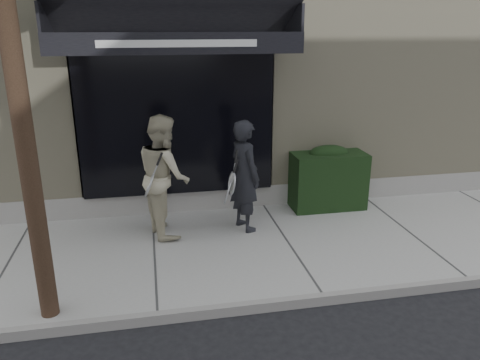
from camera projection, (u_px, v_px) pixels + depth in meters
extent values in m
plane|color=black|center=(287.00, 248.00, 7.18)|extent=(80.00, 80.00, 0.00)
cube|color=#9D9D98|center=(287.00, 244.00, 7.16)|extent=(20.00, 3.00, 0.12)
cube|color=gray|center=(323.00, 299.00, 5.71)|extent=(20.00, 0.10, 0.14)
cube|color=#BCB28F|center=(230.00, 47.00, 10.97)|extent=(14.00, 7.00, 5.50)
cube|color=gray|center=(261.00, 195.00, 8.68)|extent=(14.02, 0.42, 0.50)
cube|color=black|center=(177.00, 117.00, 7.78)|extent=(3.20, 0.30, 2.60)
cube|color=gray|center=(78.00, 119.00, 7.62)|extent=(0.08, 0.40, 2.60)
cube|color=gray|center=(268.00, 112.00, 8.21)|extent=(0.08, 0.40, 2.60)
cube|color=gray|center=(173.00, 32.00, 7.49)|extent=(3.36, 0.40, 0.12)
cube|color=black|center=(175.00, 14.00, 6.76)|extent=(3.60, 1.03, 0.55)
cube|color=black|center=(178.00, 43.00, 6.42)|extent=(3.60, 0.05, 0.30)
cube|color=white|center=(178.00, 44.00, 6.39)|extent=(2.20, 0.01, 0.10)
cube|color=black|center=(46.00, 20.00, 6.46)|extent=(0.04, 1.00, 0.45)
cube|color=black|center=(293.00, 20.00, 7.11)|extent=(0.04, 1.00, 0.45)
cube|color=black|center=(327.00, 180.00, 8.35)|extent=(1.30, 0.70, 1.00)
ellipsoid|color=black|center=(329.00, 153.00, 8.19)|extent=(0.71, 0.38, 0.27)
cylinder|color=black|center=(21.00, 116.00, 4.62)|extent=(0.20, 0.20, 4.80)
imported|color=black|center=(245.00, 176.00, 7.32)|extent=(0.63, 0.76, 1.78)
torus|color=silver|center=(232.00, 183.00, 7.06)|extent=(0.11, 0.31, 0.30)
cylinder|color=silver|center=(232.00, 183.00, 7.06)|extent=(0.08, 0.27, 0.27)
cylinder|color=silver|center=(232.00, 183.00, 7.06)|extent=(0.18, 0.04, 0.05)
cylinder|color=black|center=(232.00, 183.00, 7.06)|extent=(0.20, 0.05, 0.06)
torus|color=silver|center=(228.00, 192.00, 6.97)|extent=(0.18, 0.32, 0.30)
cylinder|color=silver|center=(228.00, 192.00, 6.97)|extent=(0.15, 0.28, 0.26)
cylinder|color=silver|center=(228.00, 192.00, 6.97)|extent=(0.18, 0.07, 0.07)
cylinder|color=black|center=(228.00, 192.00, 6.97)|extent=(0.20, 0.08, 0.09)
imported|color=#B9B294|center=(164.00, 175.00, 7.16)|extent=(0.91, 1.05, 1.88)
torus|color=silver|center=(150.00, 185.00, 6.78)|extent=(0.16, 0.31, 0.29)
cylinder|color=silver|center=(150.00, 185.00, 6.78)|extent=(0.12, 0.28, 0.25)
cylinder|color=silver|center=(150.00, 185.00, 6.78)|extent=(0.17, 0.03, 0.09)
cylinder|color=black|center=(150.00, 185.00, 6.78)|extent=(0.20, 0.04, 0.11)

